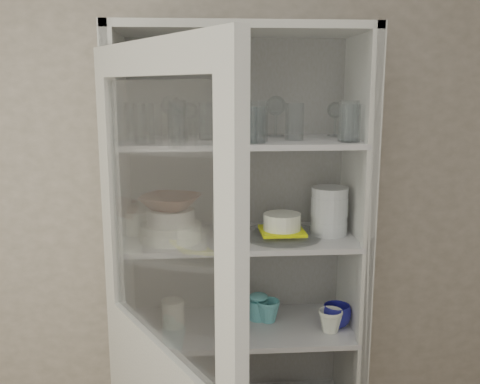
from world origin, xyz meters
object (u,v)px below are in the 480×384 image
(goblet_1, at_px, (190,118))
(teal_jar, at_px, (258,308))
(mug_blue, at_px, (337,316))
(goblet_3, at_px, (335,118))
(glass_platter, at_px, (282,235))
(goblet_2, at_px, (276,114))
(plate_stack_front, at_px, (171,232))
(goblet_0, at_px, (171,114))
(yellow_trivet, at_px, (282,231))
(white_canister, at_px, (173,313))
(mug_teal, at_px, (268,311))
(terracotta_bowl, at_px, (170,202))
(pantry_cabinet, at_px, (239,301))
(mug_white, at_px, (330,321))
(cream_bowl, at_px, (171,216))
(plate_stack_back, at_px, (143,219))
(measuring_cups, at_px, (231,328))
(white_ramekin, at_px, (282,222))
(grey_bowl_stack, at_px, (329,211))

(goblet_1, xyz_separation_m, teal_jar, (0.29, -0.05, -0.83))
(mug_blue, bearing_deg, goblet_3, 102.11)
(glass_platter, xyz_separation_m, mug_blue, (0.24, -0.01, -0.36))
(goblet_2, height_order, mug_blue, goblet_2)
(plate_stack_front, bearing_deg, goblet_0, 89.06)
(yellow_trivet, relative_size, white_canister, 1.55)
(plate_stack_front, bearing_deg, white_canister, 94.34)
(goblet_3, height_order, glass_platter, goblet_3)
(mug_blue, relative_size, mug_teal, 1.18)
(terracotta_bowl, height_order, mug_teal, terracotta_bowl)
(pantry_cabinet, distance_m, terracotta_bowl, 0.57)
(plate_stack_front, distance_m, mug_white, 0.76)
(plate_stack_front, distance_m, yellow_trivet, 0.45)
(plate_stack_front, height_order, yellow_trivet, plate_stack_front)
(goblet_3, distance_m, cream_bowl, 0.80)
(pantry_cabinet, xyz_separation_m, mug_white, (0.37, -0.16, -0.03))
(pantry_cabinet, height_order, plate_stack_front, pantry_cabinet)
(goblet_2, height_order, plate_stack_back, goblet_2)
(glass_platter, relative_size, measuring_cups, 3.33)
(mug_blue, bearing_deg, plate_stack_back, -178.33)
(plate_stack_front, relative_size, mug_white, 2.40)
(white_ramekin, relative_size, measuring_cups, 1.58)
(goblet_3, bearing_deg, cream_bowl, -167.71)
(white_ramekin, bearing_deg, white_canister, 174.54)
(cream_bowl, bearing_deg, measuring_cups, -4.09)
(goblet_2, distance_m, mug_blue, 0.89)
(goblet_0, xyz_separation_m, mug_blue, (0.69, -0.16, -0.85))
(plate_stack_back, height_order, grey_bowl_stack, grey_bowl_stack)
(goblet_0, xyz_separation_m, goblet_3, (0.69, -0.01, -0.02))
(yellow_trivet, height_order, grey_bowl_stack, grey_bowl_stack)
(goblet_2, relative_size, white_canister, 1.61)
(goblet_3, bearing_deg, pantry_cabinet, -175.61)
(measuring_cups, bearing_deg, mug_blue, 2.89)
(mug_white, bearing_deg, glass_platter, -174.34)
(pantry_cabinet, relative_size, goblet_1, 13.46)
(terracotta_bowl, bearing_deg, goblet_3, 12.29)
(glass_platter, bearing_deg, teal_jar, 134.64)
(plate_stack_back, relative_size, mug_white, 2.19)
(plate_stack_front, distance_m, measuring_cups, 0.48)
(goblet_0, distance_m, cream_bowl, 0.43)
(pantry_cabinet, relative_size, mug_blue, 17.24)
(yellow_trivet, xyz_separation_m, grey_bowl_stack, (0.20, 0.02, 0.08))
(goblet_3, xyz_separation_m, plate_stack_back, (-0.82, 0.01, -0.43))
(terracotta_bowl, distance_m, yellow_trivet, 0.47)
(pantry_cabinet, distance_m, mug_white, 0.41)
(plate_stack_front, bearing_deg, pantry_cabinet, 22.93)
(mug_white, bearing_deg, cream_bowl, -161.73)
(white_ramekin, relative_size, teal_jar, 1.50)
(plate_stack_back, relative_size, terracotta_bowl, 0.98)
(goblet_2, xyz_separation_m, mug_white, (0.21, -0.20, -0.85))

